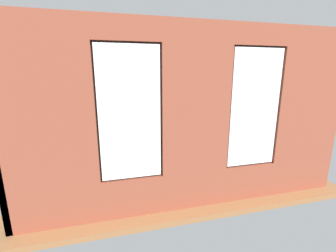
{
  "coord_description": "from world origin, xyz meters",
  "views": [
    {
      "loc": [
        1.41,
        5.99,
        2.44
      ],
      "look_at": [
        -0.04,
        0.4,
        1.05
      ],
      "focal_mm": 24.0,
      "sensor_mm": 36.0,
      "label": 1
    }
  ],
  "objects": [
    {
      "name": "brick_wall_with_windows",
      "position": [
        0.0,
        2.45,
        1.58
      ],
      "size": [
        6.14,
        0.3,
        3.24
      ],
      "color": "brown",
      "rests_on": "ground_plane"
    },
    {
      "name": "tv_flatscreen",
      "position": [
        2.72,
        -0.53,
        0.84
      ],
      "size": [
        1.1,
        0.2,
        0.78
      ],
      "color": "black",
      "rests_on": "media_console"
    },
    {
      "name": "media_console",
      "position": [
        2.72,
        -0.53,
        0.23
      ],
      "size": [
        0.91,
        0.42,
        0.45
      ],
      "primitive_type": "cube",
      "color": "black",
      "rests_on": "ground_plane"
    },
    {
      "name": "couch_by_window",
      "position": [
        0.41,
        1.8,
        0.33
      ],
      "size": [
        1.79,
        0.87,
        0.8
      ],
      "color": "black",
      "rests_on": "ground_plane"
    },
    {
      "name": "remote_gray",
      "position": [
        -0.25,
        -0.22,
        0.43
      ],
      "size": [
        0.18,
        0.09,
        0.02
      ],
      "primitive_type": "cube",
      "rotation": [
        0.0,
        0.0,
        1.79
      ],
      "color": "#59595B",
      "rests_on": "coffee_table"
    },
    {
      "name": "couch_left",
      "position": [
        -2.37,
        0.38,
        0.33
      ],
      "size": [
        0.95,
        1.74,
        0.8
      ],
      "rotation": [
        0.0,
        0.0,
        1.62
      ],
      "color": "black",
      "rests_on": "ground_plane"
    },
    {
      "name": "cup_ceramic",
      "position": [
        -0.57,
        -0.48,
        0.47
      ],
      "size": [
        0.09,
        0.09,
        0.11
      ],
      "primitive_type": "cylinder",
      "color": "#B23D38",
      "rests_on": "coffee_table"
    },
    {
      "name": "papasan_chair",
      "position": [
        0.94,
        -1.38,
        0.43
      ],
      "size": [
        1.0,
        1.0,
        0.66
      ],
      "color": "olive",
      "rests_on": "ground_plane"
    },
    {
      "name": "coffee_table",
      "position": [
        -0.14,
        -0.34,
        0.37
      ],
      "size": [
        1.59,
        0.82,
        0.42
      ],
      "color": "#A87547",
      "rests_on": "ground_plane"
    },
    {
      "name": "potted_plant_corner_far_left",
      "position": [
        -2.52,
        1.9,
        0.55
      ],
      "size": [
        0.59,
        0.59,
        0.81
      ],
      "color": "gray",
      "rests_on": "ground_plane"
    },
    {
      "name": "remote_black",
      "position": [
        -0.14,
        -0.34,
        0.43
      ],
      "size": [
        0.15,
        0.16,
        0.02
      ],
      "primitive_type": "cube",
      "rotation": [
        0.0,
        0.0,
        3.89
      ],
      "color": "black",
      "rests_on": "coffee_table"
    },
    {
      "name": "ground_plane",
      "position": [
        0.0,
        0.0,
        -0.05
      ],
      "size": [
        6.74,
        5.66,
        0.1
      ],
      "primitive_type": "cube",
      "color": "#99663D"
    },
    {
      "name": "potted_plant_near_tv",
      "position": [
        2.17,
        0.38,
        0.75
      ],
      "size": [
        0.79,
        0.79,
        1.11
      ],
      "color": "gray",
      "rests_on": "ground_plane"
    },
    {
      "name": "potted_plant_by_left_couch",
      "position": [
        -1.97,
        -0.92,
        0.37
      ],
      "size": [
        0.39,
        0.39,
        0.57
      ],
      "color": "brown",
      "rests_on": "ground_plane"
    },
    {
      "name": "candle_jar",
      "position": [
        0.06,
        -0.44,
        0.47
      ],
      "size": [
        0.08,
        0.08,
        0.11
      ],
      "primitive_type": "cylinder",
      "color": "#B7333D",
      "rests_on": "coffee_table"
    },
    {
      "name": "white_wall_right",
      "position": [
        3.02,
        0.2,
        1.62
      ],
      "size": [
        0.1,
        4.66,
        3.24
      ],
      "primitive_type": "cube",
      "color": "silver",
      "rests_on": "ground_plane"
    },
    {
      "name": "potted_plant_corner_near_left",
      "position": [
        -2.52,
        -1.83,
        0.74
      ],
      "size": [
        0.83,
        0.88,
        1.29
      ],
      "color": "beige",
      "rests_on": "ground_plane"
    },
    {
      "name": "potted_plant_foreground_right",
      "position": [
        2.42,
        -1.78,
        0.53
      ],
      "size": [
        0.86,
        0.76,
        1.2
      ],
      "color": "#9E5638",
      "rests_on": "ground_plane"
    },
    {
      "name": "remote_silver",
      "position": [
        0.34,
        -0.22,
        0.43
      ],
      "size": [
        0.18,
        0.09,
        0.02
      ],
      "primitive_type": "cube",
      "rotation": [
        0.0,
        0.0,
        1.85
      ],
      "color": "#B2B2B7",
      "rests_on": "coffee_table"
    }
  ]
}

